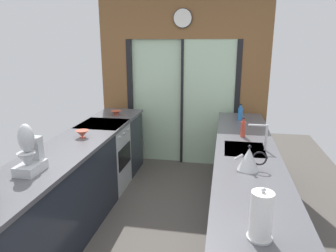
{
  "coord_description": "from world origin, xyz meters",
  "views": [
    {
      "loc": [
        0.66,
        -2.54,
        1.98
      ],
      "look_at": [
        0.04,
        0.92,
        1.02
      ],
      "focal_mm": 33.56,
      "sensor_mm": 36.0,
      "label": 1
    }
  ],
  "objects_px": {
    "stand_mixer": "(29,154)",
    "kettle": "(249,159)",
    "mixing_bowl_near": "(82,134)",
    "soap_bottle_far": "(240,113)",
    "paper_towel_roll": "(261,216)",
    "soap_bottle_near": "(243,129)",
    "mixing_bowl_far": "(116,113)",
    "oven_range": "(104,156)"
  },
  "relations": [
    {
      "from": "stand_mixer",
      "to": "kettle",
      "type": "relative_size",
      "value": 1.55
    },
    {
      "from": "oven_range",
      "to": "soap_bottle_near",
      "type": "xyz_separation_m",
      "value": [
        1.8,
        -0.27,
        0.56
      ]
    },
    {
      "from": "stand_mixer",
      "to": "soap_bottle_near",
      "type": "relative_size",
      "value": 1.87
    },
    {
      "from": "mixing_bowl_far",
      "to": "soap_bottle_far",
      "type": "bearing_deg",
      "value": 0.71
    },
    {
      "from": "mixing_bowl_far",
      "to": "soap_bottle_far",
      "type": "distance_m",
      "value": 1.78
    },
    {
      "from": "stand_mixer",
      "to": "paper_towel_roll",
      "type": "xyz_separation_m",
      "value": [
        1.78,
        -0.6,
        -0.02
      ]
    },
    {
      "from": "oven_range",
      "to": "mixing_bowl_near",
      "type": "height_order",
      "value": "mixing_bowl_near"
    },
    {
      "from": "stand_mixer",
      "to": "soap_bottle_near",
      "type": "height_order",
      "value": "stand_mixer"
    },
    {
      "from": "oven_range",
      "to": "stand_mixer",
      "type": "xyz_separation_m",
      "value": [
        0.02,
        -1.61,
        0.63
      ]
    },
    {
      "from": "mixing_bowl_near",
      "to": "paper_towel_roll",
      "type": "height_order",
      "value": "paper_towel_roll"
    },
    {
      "from": "mixing_bowl_near",
      "to": "soap_bottle_far",
      "type": "bearing_deg",
      "value": 32.84
    },
    {
      "from": "soap_bottle_near",
      "to": "paper_towel_roll",
      "type": "height_order",
      "value": "paper_towel_roll"
    },
    {
      "from": "stand_mixer",
      "to": "paper_towel_roll",
      "type": "height_order",
      "value": "stand_mixer"
    },
    {
      "from": "mixing_bowl_far",
      "to": "stand_mixer",
      "type": "bearing_deg",
      "value": -90.0
    },
    {
      "from": "mixing_bowl_far",
      "to": "stand_mixer",
      "type": "relative_size",
      "value": 0.38
    },
    {
      "from": "oven_range",
      "to": "mixing_bowl_far",
      "type": "distance_m",
      "value": 0.7
    },
    {
      "from": "mixing_bowl_far",
      "to": "soap_bottle_near",
      "type": "xyz_separation_m",
      "value": [
        1.78,
        -0.76,
        0.06
      ]
    },
    {
      "from": "oven_range",
      "to": "paper_towel_roll",
      "type": "xyz_separation_m",
      "value": [
        1.8,
        -2.21,
        0.6
      ]
    },
    {
      "from": "oven_range",
      "to": "stand_mixer",
      "type": "relative_size",
      "value": 2.19
    },
    {
      "from": "stand_mixer",
      "to": "mixing_bowl_near",
      "type": "bearing_deg",
      "value": 90.0
    },
    {
      "from": "soap_bottle_near",
      "to": "soap_bottle_far",
      "type": "distance_m",
      "value": 0.79
    },
    {
      "from": "mixing_bowl_near",
      "to": "soap_bottle_far",
      "type": "relative_size",
      "value": 0.66
    },
    {
      "from": "stand_mixer",
      "to": "soap_bottle_near",
      "type": "distance_m",
      "value": 2.23
    },
    {
      "from": "mixing_bowl_near",
      "to": "kettle",
      "type": "relative_size",
      "value": 0.54
    },
    {
      "from": "soap_bottle_far",
      "to": "mixing_bowl_far",
      "type": "bearing_deg",
      "value": -179.29
    },
    {
      "from": "paper_towel_roll",
      "to": "soap_bottle_far",
      "type": "bearing_deg",
      "value": 90.0
    },
    {
      "from": "kettle",
      "to": "oven_range",
      "type": "bearing_deg",
      "value": 145.58
    },
    {
      "from": "mixing_bowl_far",
      "to": "kettle",
      "type": "xyz_separation_m",
      "value": [
        1.78,
        -1.73,
        0.06
      ]
    },
    {
      "from": "paper_towel_roll",
      "to": "mixing_bowl_far",
      "type": "bearing_deg",
      "value": 123.4
    },
    {
      "from": "kettle",
      "to": "paper_towel_roll",
      "type": "height_order",
      "value": "paper_towel_roll"
    },
    {
      "from": "paper_towel_roll",
      "to": "soap_bottle_near",
      "type": "bearing_deg",
      "value": 90.0
    },
    {
      "from": "soap_bottle_near",
      "to": "mixing_bowl_near",
      "type": "bearing_deg",
      "value": -168.46
    },
    {
      "from": "oven_range",
      "to": "soap_bottle_far",
      "type": "relative_size",
      "value": 4.1
    },
    {
      "from": "mixing_bowl_near",
      "to": "mixing_bowl_far",
      "type": "bearing_deg",
      "value": 90.0
    },
    {
      "from": "mixing_bowl_near",
      "to": "soap_bottle_far",
      "type": "distance_m",
      "value": 2.12
    },
    {
      "from": "mixing_bowl_far",
      "to": "stand_mixer",
      "type": "height_order",
      "value": "stand_mixer"
    },
    {
      "from": "oven_range",
      "to": "soap_bottle_far",
      "type": "distance_m",
      "value": 1.95
    },
    {
      "from": "oven_range",
      "to": "mixing_bowl_far",
      "type": "xyz_separation_m",
      "value": [
        0.02,
        0.49,
        0.5
      ]
    },
    {
      "from": "soap_bottle_far",
      "to": "paper_towel_roll",
      "type": "relative_size",
      "value": 0.73
    },
    {
      "from": "stand_mixer",
      "to": "kettle",
      "type": "height_order",
      "value": "stand_mixer"
    },
    {
      "from": "stand_mixer",
      "to": "mixing_bowl_far",
      "type": "bearing_deg",
      "value": 90.0
    },
    {
      "from": "mixing_bowl_near",
      "to": "paper_towel_roll",
      "type": "xyz_separation_m",
      "value": [
        1.78,
        -1.57,
        0.09
      ]
    }
  ]
}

